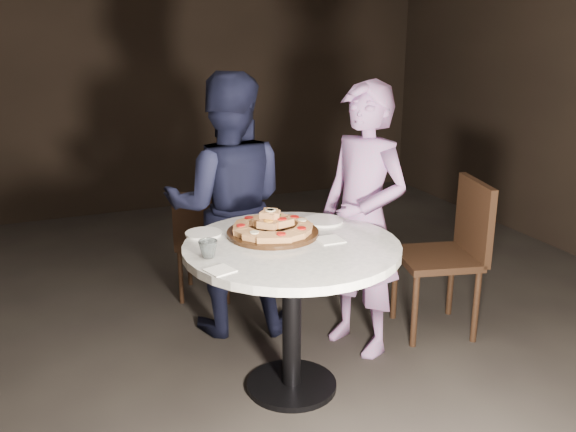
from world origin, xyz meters
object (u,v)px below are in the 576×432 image
Objects in this scene: focaccia_pile at (273,225)px; chair_far at (204,237)px; diner_navy at (228,206)px; diner_teal at (363,221)px; water_glass at (208,249)px; serving_board at (273,233)px; chair_right at (453,246)px; table at (292,272)px.

focaccia_pile reaches higher than chair_far.
diner_navy reaches higher than chair_far.
diner_teal is at bearing 157.73° from diner_navy.
diner_navy is (0.36, 0.83, -0.06)m from water_glass.
serving_board is 1.16m from chair_far.
chair_far is 1.64m from chair_right.
serving_board is 0.60× the size of chair_far.
diner_navy is (-1.25, 0.55, 0.25)m from chair_right.
chair_right is 0.61× the size of diner_teal.
diner_teal reaches higher than focaccia_pile.
diner_teal is at bearing 26.39° from table.
serving_board is at bearing 118.67° from chair_far.
chair_far is 0.51× the size of diner_teal.
focaccia_pile is at bearing 111.48° from diner_navy.
chair_right is at bearing 67.07° from diner_teal.
serving_board is at bearing 111.30° from diner_navy.
diner_teal reaches higher than chair_far.
serving_board is at bearing -112.66° from focaccia_pile.
chair_far is 0.50× the size of diner_navy.
table is 0.23m from serving_board.
water_glass is 0.06× the size of diner_teal.
diner_navy is (-0.04, 0.64, -0.03)m from serving_board.
focaccia_pile is at bearing 67.34° from serving_board.
chair_right reaches higher than water_glass.
focaccia_pile reaches higher than table.
diner_teal reaches higher than chair_right.
chair_right is (1.21, 0.09, -0.27)m from serving_board.
diner_teal is at bearing 10.58° from serving_board.
chair_far is 0.83× the size of chair_right.
serving_board is 0.30× the size of diner_navy.
diner_teal is (0.99, 0.30, -0.07)m from water_glass.
chair_far is (-0.08, 1.10, -0.41)m from focaccia_pile.
chair_right is 0.66m from diner_teal.
chair_right reaches higher than chair_far.
chair_right is (1.21, 0.08, -0.31)m from focaccia_pile.
chair_far is (-0.07, 1.10, -0.37)m from serving_board.
diner_navy reaches higher than chair_right.
chair_far is 0.57m from diner_navy.
chair_far is (0.32, 1.29, -0.40)m from water_glass.
focaccia_pile is at bearing -100.53° from diner_teal.
water_glass reaches higher than serving_board.
focaccia_pile is at bearing 118.77° from chair_far.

